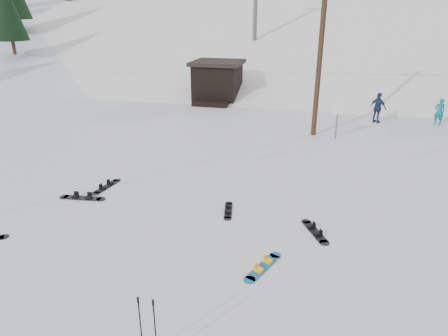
# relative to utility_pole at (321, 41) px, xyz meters

# --- Properties ---
(ground) EXTENTS (200.00, 200.00, 0.00)m
(ground) POSITION_rel_utility_pole_xyz_m (-2.00, -14.00, -4.68)
(ground) COLOR silver
(ground) RESTS_ON ground
(ski_slope) EXTENTS (60.00, 85.24, 65.97)m
(ski_slope) POSITION_rel_utility_pole_xyz_m (-2.00, 41.00, -16.68)
(ski_slope) COLOR white
(ski_slope) RESTS_ON ground
(ridge_left) EXTENTS (47.54, 95.03, 58.38)m
(ridge_left) POSITION_rel_utility_pole_xyz_m (-38.00, 34.00, -15.68)
(ridge_left) COLOR silver
(ridge_left) RESTS_ON ground
(treeline_left) EXTENTS (20.00, 64.00, 10.00)m
(treeline_left) POSITION_rel_utility_pole_xyz_m (-36.00, 26.00, -4.68)
(treeline_left) COLOR black
(treeline_left) RESTS_ON ground
(treeline_crest) EXTENTS (50.00, 6.00, 10.00)m
(treeline_crest) POSITION_rel_utility_pole_xyz_m (-2.00, 72.00, -4.68)
(treeline_crest) COLOR black
(treeline_crest) RESTS_ON ski_slope
(utility_pole) EXTENTS (2.00, 0.26, 9.00)m
(utility_pole) POSITION_rel_utility_pole_xyz_m (0.00, 0.00, 0.00)
(utility_pole) COLOR #3A2819
(utility_pole) RESTS_ON ground
(trail_sign) EXTENTS (0.50, 0.09, 1.85)m
(trail_sign) POSITION_rel_utility_pole_xyz_m (1.10, -0.42, -3.41)
(trail_sign) COLOR #595B60
(trail_sign) RESTS_ON ground
(lift_hut) EXTENTS (3.40, 4.10, 2.75)m
(lift_hut) POSITION_rel_utility_pole_xyz_m (-7.00, 6.94, -3.32)
(lift_hut) COLOR black
(lift_hut) RESTS_ON ground
(hero_snowboard) EXTENTS (0.77, 1.48, 0.11)m
(hero_snowboard) POSITION_rel_utility_pole_xyz_m (-0.77, -12.03, -4.65)
(hero_snowboard) COLOR #1A60AD
(hero_snowboard) RESTS_ON ground
(ski_poles) EXTENTS (0.39, 0.10, 1.40)m
(ski_poles) POSITION_rel_utility_pole_xyz_m (-2.37, -15.36, -3.96)
(ski_poles) COLOR black
(ski_poles) RESTS_ON ground
(board_scatter_a) EXTENTS (1.65, 0.45, 0.12)m
(board_scatter_a) POSITION_rel_utility_pole_xyz_m (-7.44, -9.61, -4.65)
(board_scatter_a) COLOR black
(board_scatter_a) RESTS_ON ground
(board_scatter_b) EXTENTS (0.46, 1.53, 0.11)m
(board_scatter_b) POSITION_rel_utility_pole_xyz_m (-7.11, -8.55, -4.65)
(board_scatter_b) COLOR black
(board_scatter_b) RESTS_ON ground
(board_scatter_d) EXTENTS (0.85, 1.37, 0.11)m
(board_scatter_d) POSITION_rel_utility_pole_xyz_m (0.44, -9.96, -4.65)
(board_scatter_d) COLOR black
(board_scatter_d) RESTS_ON ground
(board_scatter_f) EXTENTS (0.45, 1.29, 0.09)m
(board_scatter_f) POSITION_rel_utility_pole_xyz_m (-2.33, -9.29, -4.66)
(board_scatter_f) COLOR black
(board_scatter_f) RESTS_ON ground
(skier_teal) EXTENTS (0.55, 0.37, 1.49)m
(skier_teal) POSITION_rel_utility_pole_xyz_m (6.73, 3.73, -3.94)
(skier_teal) COLOR #0C6B7B
(skier_teal) RESTS_ON ground
(skier_navy) EXTENTS (1.05, 0.95, 1.72)m
(skier_navy) POSITION_rel_utility_pole_xyz_m (3.41, 3.30, -3.82)
(skier_navy) COLOR #1C2A48
(skier_navy) RESTS_ON ground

